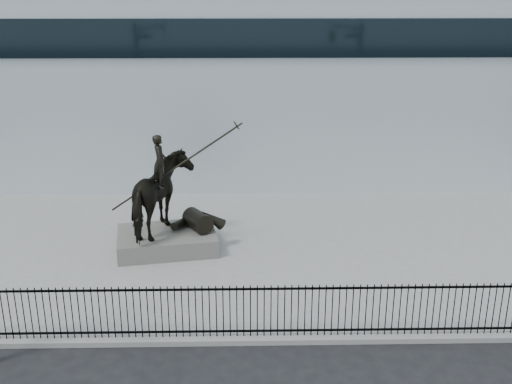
{
  "coord_description": "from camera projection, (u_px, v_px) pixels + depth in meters",
  "views": [
    {
      "loc": [
        -0.34,
        -12.66,
        8.95
      ],
      "look_at": [
        0.04,
        6.0,
        2.6
      ],
      "focal_mm": 42.0,
      "sensor_mm": 36.0,
      "label": 1
    }
  ],
  "objects": [
    {
      "name": "picket_fence",
      "position": [
        258.0,
        311.0,
        15.77
      ],
      "size": [
        22.1,
        0.1,
        1.5
      ],
      "color": "black",
      "rests_on": "plaza"
    },
    {
      "name": "equestrian_statue",
      "position": [
        167.0,
        196.0,
        20.73
      ],
      "size": [
        4.33,
        3.06,
        3.71
      ],
      "rotation": [
        0.0,
        0.0,
        0.17
      ],
      "color": "black",
      "rests_on": "statue_plinth"
    },
    {
      "name": "plaza",
      "position": [
        254.0,
        250.0,
        21.48
      ],
      "size": [
        30.0,
        12.0,
        0.15
      ],
      "primitive_type": "cube",
      "color": "gray",
      "rests_on": "ground"
    },
    {
      "name": "building",
      "position": [
        250.0,
        76.0,
        32.35
      ],
      "size": [
        44.0,
        14.0,
        9.0
      ],
      "primitive_type": "cube",
      "color": "silver",
      "rests_on": "ground"
    },
    {
      "name": "statue_plinth",
      "position": [
        167.0,
        241.0,
        21.26
      ],
      "size": [
        3.77,
        2.9,
        0.64
      ],
      "primitive_type": "cube",
      "rotation": [
        0.0,
        0.0,
        0.17
      ],
      "color": "#585650",
      "rests_on": "plaza"
    },
    {
      "name": "ground",
      "position": [
        259.0,
        368.0,
        14.87
      ],
      "size": [
        120.0,
        120.0,
        0.0
      ],
      "primitive_type": "plane",
      "color": "black",
      "rests_on": "ground"
    }
  ]
}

